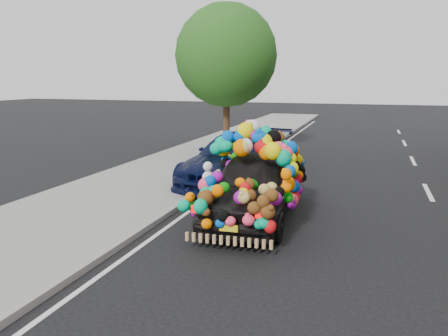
% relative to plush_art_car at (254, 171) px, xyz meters
% --- Properties ---
extents(ground, '(100.00, 100.00, 0.00)m').
position_rel_plush_art_car_xyz_m(ground, '(0.45, -1.28, -1.08)').
color(ground, black).
rests_on(ground, ground).
extents(sidewalk, '(4.00, 60.00, 0.12)m').
position_rel_plush_art_car_xyz_m(sidewalk, '(-3.85, -1.28, -1.02)').
color(sidewalk, gray).
rests_on(sidewalk, ground).
extents(kerb, '(0.15, 60.00, 0.13)m').
position_rel_plush_art_car_xyz_m(kerb, '(-1.90, -1.28, -1.02)').
color(kerb, gray).
rests_on(kerb, ground).
extents(tree_near_sidewalk, '(4.20, 4.20, 6.13)m').
position_rel_plush_art_car_xyz_m(tree_near_sidewalk, '(-3.35, 8.22, 2.94)').
color(tree_near_sidewalk, '#332114').
rests_on(tree_near_sidewalk, ground).
extents(plush_art_car, '(2.33, 4.60, 2.11)m').
position_rel_plush_art_car_xyz_m(plush_art_car, '(0.00, 0.00, 0.00)').
color(plush_art_car, black).
rests_on(plush_art_car, ground).
extents(navy_sedan, '(2.82, 5.35, 1.48)m').
position_rel_plush_art_car_xyz_m(navy_sedan, '(-1.35, 3.22, -0.34)').
color(navy_sedan, black).
rests_on(navy_sedan, ground).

